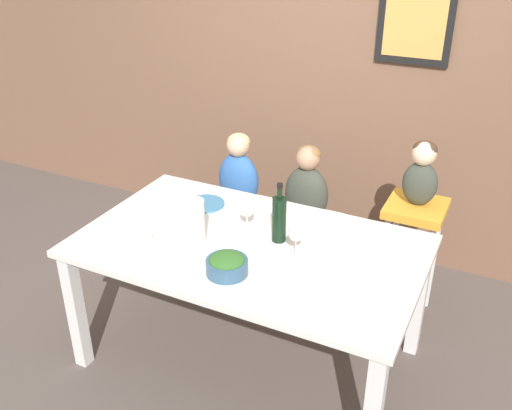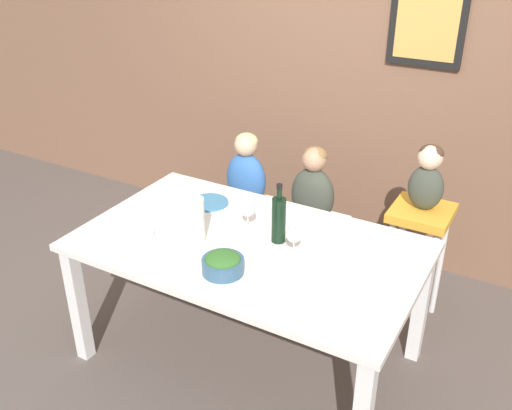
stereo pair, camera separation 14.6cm
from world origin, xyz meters
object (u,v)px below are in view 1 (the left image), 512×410
person_baby_right (422,171)px  chair_far_left (239,216)px  person_child_center (307,185)px  person_child_left (239,171)px  wine_glass_near (296,234)px  dinner_plate_back_left (205,204)px  chair_right_highchair (413,231)px  paper_towel_roll (194,222)px  dinner_plate_front_left (132,237)px  wine_glass_far (247,210)px  salad_bowl_large (227,264)px  chair_far_center (305,231)px  wine_bottle (279,218)px

person_baby_right → chair_far_left: bearing=-179.9°
person_child_center → person_child_left: bearing=180.0°
person_child_left → wine_glass_near: person_child_left is taller
person_child_center → dinner_plate_back_left: (-0.41, -0.52, 0.02)m
person_child_center → person_baby_right: size_ratio=1.33×
chair_right_highchair → wine_glass_near: 0.92m
person_child_left → paper_towel_roll: person_child_left is taller
chair_right_highchair → paper_towel_roll: (-0.91, -0.89, 0.28)m
person_baby_right → dinner_plate_front_left: person_baby_right is taller
wine_glass_far → salad_bowl_large: wine_glass_far is taller
chair_far_left → wine_glass_far: 0.89m
person_baby_right → paper_towel_roll: (-0.91, -0.89, -0.10)m
paper_towel_roll → dinner_plate_front_left: bearing=-161.4°
person_baby_right → salad_bowl_large: size_ratio=1.92×
chair_far_left → person_baby_right: bearing=0.1°
chair_far_center → dinner_plate_front_left: (-0.56, -1.00, 0.34)m
person_child_left → salad_bowl_large: (0.50, -1.06, 0.06)m
person_child_center → wine_bottle: (0.12, -0.69, 0.14)m
person_baby_right → dinner_plate_front_left: (-1.23, -1.00, -0.21)m
paper_towel_roll → dinner_plate_back_left: bearing=113.8°
chair_right_highchair → person_child_center: size_ratio=1.49×
chair_far_center → wine_bottle: wine_bottle is taller
person_child_left → person_child_center: 0.47m
dinner_plate_front_left → chair_far_left: bearing=84.9°
paper_towel_roll → dinner_plate_back_left: paper_towel_roll is taller
wine_glass_near → chair_far_center: bearing=107.6°
chair_far_left → paper_towel_roll: (0.22, -0.89, 0.46)m
chair_right_highchair → paper_towel_roll: bearing=-135.7°
paper_towel_roll → person_child_left: bearing=104.2°
chair_right_highchair → salad_bowl_large: size_ratio=3.81×
dinner_plate_front_left → wine_glass_near: bearing=15.6°
paper_towel_roll → wine_glass_far: bearing=53.6°
chair_right_highchair → salad_bowl_large: bearing=-121.0°
chair_far_center → dinner_plate_back_left: bearing=-128.6°
chair_far_center → wine_glass_near: 0.93m
salad_bowl_large → dinner_plate_back_left: bearing=129.0°
wine_glass_near → person_child_left: bearing=132.9°
wine_bottle → salad_bowl_large: wine_bottle is taller
chair_far_left → dinner_plate_front_left: (-0.09, -1.00, 0.34)m
wine_bottle → person_child_left: bearing=130.7°
paper_towel_roll → person_baby_right: bearing=44.4°
person_child_center → dinner_plate_front_left: (-0.56, -1.00, 0.02)m
salad_bowl_large → dinner_plate_front_left: (-0.59, 0.06, -0.04)m
paper_towel_roll → dinner_plate_front_left: paper_towel_roll is taller
chair_right_highchair → person_baby_right: (-0.00, 0.00, 0.38)m
chair_right_highchair → dinner_plate_back_left: 1.21m
wine_glass_near → dinner_plate_back_left: (-0.66, 0.25, -0.11)m
person_child_center → salad_bowl_large: person_child_center is taller
wine_glass_near → wine_bottle: bearing=146.5°
dinner_plate_front_left → paper_towel_roll: bearing=18.6°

